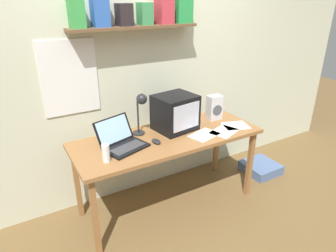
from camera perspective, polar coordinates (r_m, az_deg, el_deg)
ground_plane at (r=3.14m, az=0.00°, el=-14.48°), size 12.00×12.00×0.00m
back_wall at (r=2.95m, az=-4.69°, el=11.32°), size 5.60×0.24×2.60m
corner_desk at (r=2.77m, az=0.00°, el=-3.13°), size 1.74×0.67×0.76m
crt_monitor at (r=2.82m, az=1.39°, el=2.57°), size 0.41×0.37×0.34m
laptop at (r=2.57m, az=-8.96°, el=-2.62°), size 0.43×0.41×0.23m
desk_lamp at (r=2.66m, az=-5.19°, el=3.76°), size 0.12×0.16×0.40m
juice_glass at (r=2.35m, az=-11.73°, el=-5.25°), size 0.06×0.06×0.14m
space_heater at (r=3.11m, az=8.83°, el=3.51°), size 0.15×0.12×0.25m
computer_mouse at (r=2.61m, az=-2.29°, el=-2.93°), size 0.07×0.11×0.03m
open_notebook at (r=3.03m, az=12.78°, el=0.08°), size 0.29×0.26×0.00m
printed_handout at (r=2.88m, az=10.67°, el=-1.01°), size 0.32×0.28×0.00m
loose_paper_near_laptop at (r=2.78m, az=6.93°, el=-1.69°), size 0.31×0.25×0.00m
floor_cushion at (r=3.77m, az=17.19°, el=-7.56°), size 0.38×0.38×0.11m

